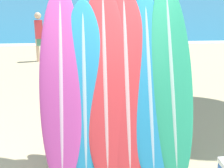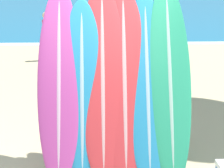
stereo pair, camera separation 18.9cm
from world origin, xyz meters
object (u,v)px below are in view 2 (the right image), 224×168
surfboard_slot_5 (170,80)px  person_far_left (165,60)px  surfboard_rack (114,135)px  person_mid_beach (47,35)px  surfboard_slot_1 (82,90)px  surfboard_slot_0 (59,84)px  surfboard_slot_2 (103,80)px  person_near_water (81,37)px  surfboard_slot_4 (147,86)px  surfboard_slot_3 (125,82)px

surfboard_slot_5 → person_far_left: size_ratio=1.37×
surfboard_rack → person_mid_beach: 6.55m
surfboard_slot_1 → surfboard_slot_0: bearing=174.2°
surfboard_slot_2 → surfboard_slot_5: (0.86, -0.00, -0.01)m
surfboard_slot_1 → person_near_water: surfboard_slot_1 is taller
surfboard_rack → person_mid_beach: person_mid_beach is taller
surfboard_slot_4 → surfboard_slot_0: bearing=-180.0°
surfboard_slot_5 → person_near_water: 5.71m
surfboard_slot_4 → surfboard_slot_5: (0.29, 0.03, 0.08)m
surfboard_slot_3 → person_mid_beach: surfboard_slot_3 is taller
surfboard_slot_4 → person_near_water: surfboard_slot_4 is taller
surfboard_slot_5 → person_far_left: bearing=80.1°
surfboard_slot_2 → surfboard_slot_4: bearing=-2.6°
surfboard_slot_4 → person_near_water: 5.66m
surfboard_slot_4 → surfboard_rack: bearing=-168.5°
surfboard_slot_4 → person_mid_beach: 6.60m
person_mid_beach → person_far_left: bearing=-76.9°
surfboard_slot_1 → person_far_left: (1.48, 2.12, -0.13)m
surfboard_slot_2 → person_near_water: bearing=96.3°
surfboard_rack → surfboard_slot_0: surfboard_slot_0 is taller
surfboard_slot_0 → person_mid_beach: (-1.18, 6.18, -0.35)m
surfboard_rack → surfboard_slot_4: (0.43, 0.09, 0.65)m
surfboard_rack → surfboard_slot_5: 1.02m
surfboard_slot_2 → person_far_left: surfboard_slot_2 is taller
surfboard_slot_1 → surfboard_slot_5: 1.13m
surfboard_slot_2 → person_near_water: 5.55m
surfboard_rack → surfboard_slot_1: bearing=172.0°
person_near_water → surfboard_slot_3: bearing=-63.3°
surfboard_slot_2 → surfboard_slot_4: size_ratio=1.07×
surfboard_slot_4 → person_far_left: surfboard_slot_4 is taller
surfboard_rack → surfboard_slot_0: 0.98m
surfboard_slot_1 → surfboard_slot_2: size_ratio=0.90×
surfboard_slot_3 → surfboard_slot_5: 0.58m
surfboard_rack → person_far_left: bearing=63.8°
surfboard_slot_0 → surfboard_slot_5: 1.41m
surfboard_slot_0 → surfboard_slot_1: size_ratio=1.07×
surfboard_slot_3 → person_far_left: 2.28m
person_near_water → person_far_left: person_far_left is taller
surfboard_slot_0 → surfboard_slot_5: surfboard_slot_5 is taller
surfboard_slot_1 → person_mid_beach: surfboard_slot_1 is taller
surfboard_slot_1 → person_far_left: surfboard_slot_1 is taller
surfboard_rack → surfboard_slot_3: size_ratio=0.73×
surfboard_slot_2 → person_mid_beach: bearing=105.8°
surfboard_slot_5 → surfboard_slot_3: bearing=-179.6°
surfboard_slot_0 → person_far_left: surfboard_slot_0 is taller
surfboard_rack → surfboard_slot_0: bearing=172.9°
surfboard_slot_3 → person_mid_beach: 6.48m
surfboard_slot_0 → person_mid_beach: 6.30m
surfboard_slot_1 → person_mid_beach: 6.38m
person_near_water → person_far_left: bearing=-44.4°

